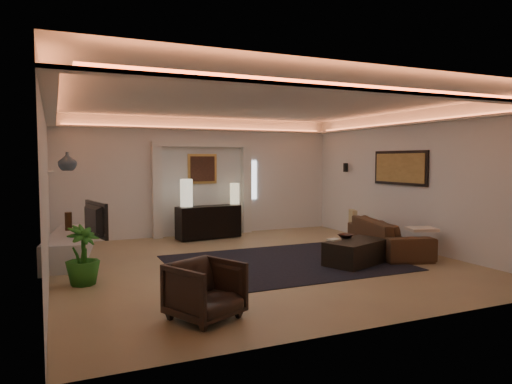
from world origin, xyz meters
name	(u,v)px	position (x,y,z in m)	size (l,w,h in m)	color
floor	(259,263)	(0.00, 0.00, 0.00)	(7.00, 7.00, 0.00)	tan
ceiling	(259,102)	(0.00, 0.00, 2.90)	(7.00, 7.00, 0.00)	white
wall_back	(202,177)	(0.00, 3.50, 1.45)	(7.00, 7.00, 0.00)	white
wall_front	(388,198)	(0.00, -3.50, 1.45)	(7.00, 7.00, 0.00)	white
wall_left	(46,188)	(-3.50, 0.00, 1.45)	(7.00, 7.00, 0.00)	white
wall_right	(411,180)	(3.50, 0.00, 1.45)	(7.00, 7.00, 0.00)	white
cove_soffit	(259,118)	(0.00, 0.00, 2.62)	(7.00, 7.00, 0.04)	silver
daylight_slit	(252,180)	(1.35, 3.48, 1.35)	(0.25, 0.03, 1.00)	white
area_rug	(284,263)	(0.40, -0.20, 0.01)	(4.00, 3.00, 0.01)	black
pilaster_left	(157,192)	(-1.15, 3.40, 1.10)	(0.22, 0.20, 2.20)	silver
pilaster_right	(246,190)	(1.15, 3.40, 1.10)	(0.22, 0.20, 2.20)	silver
alcove_header	(203,145)	(0.00, 3.40, 2.25)	(2.52, 0.20, 0.12)	silver
painting_frame	(202,169)	(0.00, 3.47, 1.65)	(0.74, 0.04, 0.74)	tan
painting_canvas	(203,169)	(0.00, 3.44, 1.65)	(0.62, 0.02, 0.62)	#4C2D1E
art_panel_frame	(400,168)	(3.47, 0.30, 1.70)	(0.04, 1.64, 0.74)	black
art_panel_gold	(399,168)	(3.44, 0.30, 1.70)	(0.02, 1.50, 0.62)	tan
wall_sconce	(346,167)	(3.38, 2.20, 1.68)	(0.12, 0.12, 0.22)	black
wall_niche	(51,172)	(-3.44, 1.40, 1.65)	(0.10, 0.55, 0.04)	silver
console	(209,222)	(-0.05, 2.84, 0.40)	(1.52, 0.47, 0.76)	black
lamp_left	(186,193)	(-0.56, 2.93, 1.09)	(0.29, 0.29, 0.64)	beige
lamp_right	(235,191)	(0.71, 3.08, 1.09)	(0.23, 0.23, 0.52)	beige
media_ledge	(70,247)	(-3.15, 1.79, 0.23)	(0.67, 2.69, 0.50)	silver
tv	(90,221)	(-2.81, 1.19, 0.77)	(0.15, 1.11, 0.64)	black
figurine	(68,222)	(-3.15, 2.22, 0.64)	(0.13, 0.13, 0.36)	#352312
ginger_jar	(67,161)	(-3.15, 1.77, 1.85)	(0.34, 0.34, 0.35)	#4C586A
plant	(83,255)	(-3.03, -0.29, 0.45)	(0.50, 0.50, 0.90)	#256A1C
sofa	(388,236)	(2.77, -0.18, 0.33)	(0.89, 2.29, 0.67)	#2E2017
throw_blanket	(422,229)	(3.03, -0.85, 0.55)	(0.52, 0.42, 0.06)	beige
throw_pillow	(353,217)	(2.89, 1.18, 0.55)	(0.11, 0.35, 0.35)	tan
coffee_table	(356,253)	(1.55, -0.81, 0.20)	(1.21, 0.66, 0.45)	black
bowl	(346,237)	(1.55, -0.48, 0.44)	(0.26, 0.26, 0.06)	#301C17
magazine	(334,241)	(1.19, -0.63, 0.42)	(0.22, 0.16, 0.03)	beige
armchair	(205,290)	(-1.80, -2.47, 0.34)	(0.73, 0.75, 0.69)	#312B21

